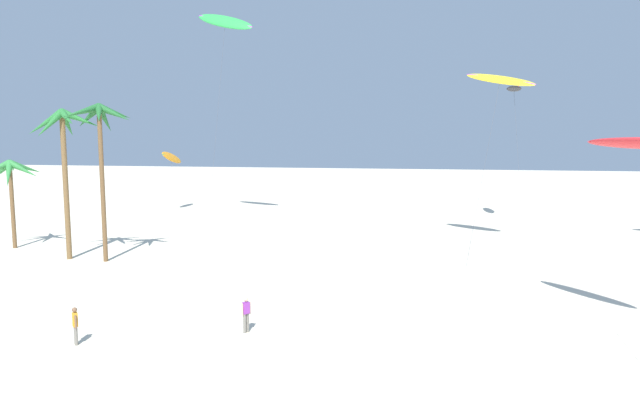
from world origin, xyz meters
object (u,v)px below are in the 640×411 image
palm_tree_2 (99,126)px  flying_kite_4 (514,89)px  flying_kite_5 (172,158)px  person_foreground_walker (246,313)px  flying_kite_1 (225,22)px  palm_tree_1 (64,134)px  flying_kite_0 (500,80)px  person_near_left (75,324)px  palm_tree_0 (11,174)px

palm_tree_2 → flying_kite_4: (30.26, 22.76, 3.77)m
flying_kite_5 → person_foreground_walker: 44.38m
palm_tree_2 → flying_kite_4: size_ratio=0.81×
palm_tree_2 → flying_kite_1: size_ratio=0.51×
flying_kite_1 → flying_kite_5: bearing=143.5°
palm_tree_1 → palm_tree_2: (2.93, -0.37, 0.54)m
flying_kite_0 → flying_kite_5: 38.62m
flying_kite_1 → flying_kite_5: flying_kite_1 is taller
flying_kite_1 → person_near_left: bearing=-81.5°
palm_tree_0 → flying_kite_4: bearing=26.0°
palm_tree_1 → person_near_left: (10.42, -15.47, -8.00)m
palm_tree_1 → person_near_left: bearing=-56.1°
palm_tree_0 → palm_tree_2: bearing=-18.8°
palm_tree_2 → person_near_left: 18.90m
palm_tree_0 → flying_kite_5: flying_kite_5 is taller
palm_tree_1 → palm_tree_2: 3.00m
person_foreground_walker → palm_tree_1: bearing=143.3°
person_foreground_walker → person_near_left: bearing=-157.5°
flying_kite_0 → palm_tree_1: bearing=-162.6°
palm_tree_0 → flying_kite_1: flying_kite_1 is taller
palm_tree_0 → palm_tree_1: palm_tree_1 is taller
palm_tree_1 → flying_kite_5: bearing=98.5°
palm_tree_0 → person_foreground_walker: 28.86m
flying_kite_0 → palm_tree_0: bearing=-169.9°
palm_tree_2 → flying_kite_5: size_ratio=0.92×
flying_kite_4 → flying_kite_5: 37.90m
palm_tree_1 → flying_kite_1: 22.80m
palm_tree_2 → flying_kite_0: 29.35m
flying_kite_5 → person_foreground_walker: (20.95, -38.76, -5.26)m
palm_tree_2 → palm_tree_1: bearing=172.9°
palm_tree_1 → flying_kite_4: flying_kite_4 is taller
palm_tree_1 → flying_kite_0: bearing=17.4°
palm_tree_0 → flying_kite_4: flying_kite_4 is taller
person_foreground_walker → person_near_left: person_foreground_walker is taller
palm_tree_0 → person_near_left: (17.10, -18.39, -4.88)m
palm_tree_1 → flying_kite_4: size_ratio=0.79×
palm_tree_1 → flying_kite_0: flying_kite_0 is taller
flying_kite_4 → palm_tree_1: bearing=-146.0°
flying_kite_5 → person_near_left: flying_kite_5 is taller
person_near_left → flying_kite_1: bearing=98.5°
flying_kite_5 → palm_tree_0: bearing=-96.9°
palm_tree_0 → flying_kite_0: size_ratio=0.50×
person_foreground_walker → flying_kite_5: bearing=118.4°
palm_tree_0 → flying_kite_4: (39.87, 19.48, 7.42)m
palm_tree_2 → person_foreground_walker: 20.63m
palm_tree_2 → person_near_left: (7.49, -15.11, -8.54)m
flying_kite_1 → person_near_left: 39.94m
person_foreground_walker → person_near_left: size_ratio=1.01×
palm_tree_2 → person_foreground_walker: size_ratio=6.69×
flying_kite_5 → flying_kite_0: bearing=-25.8°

